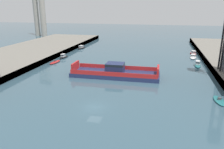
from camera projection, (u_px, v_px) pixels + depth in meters
name	position (u px, v px, depth m)	size (l,w,h in m)	color
ground_plane	(94.00, 107.00, 41.38)	(400.00, 400.00, 0.00)	#385666
chain_ferry	(115.00, 72.00, 59.26)	(23.42, 7.36, 3.68)	navy
moored_boat_near_left	(198.00, 64.00, 69.74)	(2.15, 5.85, 1.65)	#237075
moored_boat_near_right	(55.00, 62.00, 73.82)	(2.10, 5.85, 1.00)	red
moored_boat_mid_left	(193.00, 53.00, 87.08)	(2.49, 5.85, 1.43)	red
moored_boat_mid_right	(81.00, 47.00, 98.96)	(2.80, 6.47, 1.37)	black
moored_boat_far_left	(63.00, 56.00, 80.58)	(2.10, 5.19, 1.57)	black
moored_boat_far_right	(219.00, 100.00, 43.84)	(2.20, 5.35, 0.87)	#237075
moored_boat_upstream_a	(193.00, 57.00, 80.91)	(2.92, 6.30, 1.23)	white
bollard_left_aft	(0.00, 75.00, 53.51)	(0.32, 0.32, 0.71)	black
smokestack_distant_a	(42.00, 8.00, 135.14)	(3.76, 3.76, 32.04)	#9E998E
smokestack_distant_b	(36.00, 8.00, 138.49)	(3.40, 3.40, 32.43)	#9E998E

